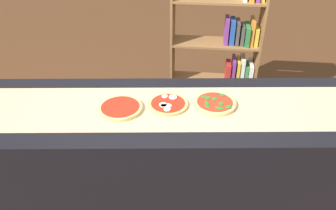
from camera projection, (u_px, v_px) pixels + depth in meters
The scene contains 7 objects.
ground_plane at pixel (168, 210), 2.35m from camera, with size 12.00×12.00×0.00m, color #4C2D19.
counter at pixel (168, 165), 2.11m from camera, with size 2.63×0.70×0.89m, color black.
parchment_paper at pixel (168, 108), 1.86m from camera, with size 2.45×0.45×0.00m, color tan.
pizza_plain_0 at pixel (120, 108), 1.84m from camera, with size 0.25×0.25×0.02m.
pizza_mozzarella_1 at pixel (168, 104), 1.87m from camera, with size 0.23×0.23×0.02m.
pizza_spinach_2 at pixel (215, 103), 1.87m from camera, with size 0.25×0.25×0.03m.
bookshelf at pixel (227, 47), 2.95m from camera, with size 0.82×0.37×1.56m.
Camera 1 is at (-0.01, -1.54, 1.93)m, focal length 34.78 mm.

